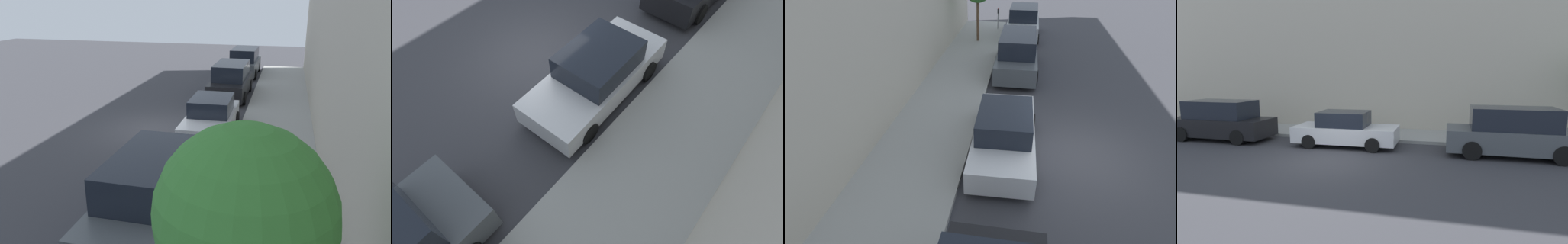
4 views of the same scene
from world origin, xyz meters
The scene contains 3 objects.
ground_plane centered at (0.00, 0.00, 0.00)m, with size 60.00×60.00×0.00m, color #38383D.
sidewalk centered at (5.00, 0.00, 0.07)m, with size 3.00×32.00×0.15m.
parked_sedan_third centered at (2.41, 0.10, 0.73)m, with size 1.92×4.53×1.54m.
Camera 2 is at (5.90, -4.59, 6.84)m, focal length 28.00 mm.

